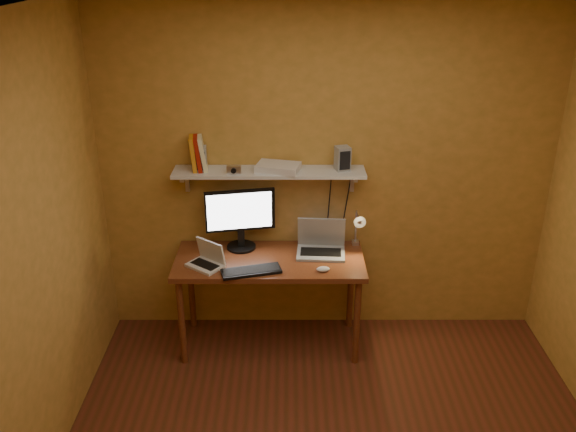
{
  "coord_description": "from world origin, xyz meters",
  "views": [
    {
      "loc": [
        -0.29,
        -2.71,
        2.87
      ],
      "look_at": [
        -0.29,
        1.18,
        1.14
      ],
      "focal_mm": 38.0,
      "sensor_mm": 36.0,
      "label": 1
    }
  ],
  "objects_px": {
    "wall_shelf": "(269,172)",
    "shelf_camera": "(234,170)",
    "monitor": "(240,216)",
    "mouse": "(323,269)",
    "netbook": "(208,259)",
    "laptop": "(321,243)",
    "desk_lamp": "(358,226)",
    "desk": "(270,269)",
    "router": "(278,167)",
    "speaker_left": "(200,159)",
    "keyboard": "(251,271)",
    "speaker_right": "(343,158)"
  },
  "relations": [
    {
      "from": "wall_shelf",
      "to": "shelf_camera",
      "type": "relative_size",
      "value": 13.25
    },
    {
      "from": "monitor",
      "to": "mouse",
      "type": "relative_size",
      "value": 5.47
    },
    {
      "from": "wall_shelf",
      "to": "netbook",
      "type": "xyz_separation_m",
      "value": [
        -0.44,
        -0.29,
        -0.56
      ]
    },
    {
      "from": "laptop",
      "to": "netbook",
      "type": "height_order",
      "value": "laptop"
    },
    {
      "from": "monitor",
      "to": "desk_lamp",
      "type": "xyz_separation_m",
      "value": [
        0.88,
        -0.05,
        -0.06
      ]
    },
    {
      "from": "desk",
      "to": "monitor",
      "type": "relative_size",
      "value": 2.69
    },
    {
      "from": "laptop",
      "to": "desk_lamp",
      "type": "relative_size",
      "value": 0.99
    },
    {
      "from": "wall_shelf",
      "to": "monitor",
      "type": "xyz_separation_m",
      "value": [
        -0.22,
        -0.01,
        -0.34
      ]
    },
    {
      "from": "wall_shelf",
      "to": "shelf_camera",
      "type": "height_order",
      "value": "shelf_camera"
    },
    {
      "from": "desk_lamp",
      "to": "monitor",
      "type": "bearing_deg",
      "value": 176.47
    },
    {
      "from": "laptop",
      "to": "desk_lamp",
      "type": "bearing_deg",
      "value": 6.83
    },
    {
      "from": "desk",
      "to": "desk_lamp",
      "type": "relative_size",
      "value": 3.73
    },
    {
      "from": "monitor",
      "to": "desk",
      "type": "bearing_deg",
      "value": -50.0
    },
    {
      "from": "wall_shelf",
      "to": "router",
      "type": "xyz_separation_m",
      "value": [
        0.07,
        -0.01,
        0.04
      ]
    },
    {
      "from": "mouse",
      "to": "router",
      "type": "relative_size",
      "value": 0.31
    },
    {
      "from": "desk_lamp",
      "to": "speaker_left",
      "type": "distance_m",
      "value": 1.27
    },
    {
      "from": "monitor",
      "to": "speaker_left",
      "type": "distance_m",
      "value": 0.53
    },
    {
      "from": "speaker_left",
      "to": "router",
      "type": "xyz_separation_m",
      "value": [
        0.57,
        -0.0,
        -0.06
      ]
    },
    {
      "from": "monitor",
      "to": "speaker_left",
      "type": "bearing_deg",
      "value": 167.6
    },
    {
      "from": "keyboard",
      "to": "speaker_left",
      "type": "relative_size",
      "value": 2.35
    },
    {
      "from": "router",
      "to": "desk",
      "type": "bearing_deg",
      "value": -109.62
    },
    {
      "from": "shelf_camera",
      "to": "router",
      "type": "xyz_separation_m",
      "value": [
        0.31,
        0.07,
        -0.01
      ]
    },
    {
      "from": "mouse",
      "to": "speaker_right",
      "type": "bearing_deg",
      "value": 63.85
    },
    {
      "from": "mouse",
      "to": "speaker_right",
      "type": "height_order",
      "value": "speaker_right"
    },
    {
      "from": "desk_lamp",
      "to": "router",
      "type": "height_order",
      "value": "router"
    },
    {
      "from": "desk",
      "to": "wall_shelf",
      "type": "height_order",
      "value": "wall_shelf"
    },
    {
      "from": "monitor",
      "to": "laptop",
      "type": "bearing_deg",
      "value": -17.22
    },
    {
      "from": "desk_lamp",
      "to": "speaker_left",
      "type": "xyz_separation_m",
      "value": [
        -1.16,
        0.06,
        0.51
      ]
    },
    {
      "from": "desk",
      "to": "desk_lamp",
      "type": "xyz_separation_m",
      "value": [
        0.66,
        0.13,
        0.29
      ]
    },
    {
      "from": "speaker_right",
      "to": "keyboard",
      "type": "bearing_deg",
      "value": -163.87
    },
    {
      "from": "wall_shelf",
      "to": "monitor",
      "type": "bearing_deg",
      "value": -176.47
    },
    {
      "from": "wall_shelf",
      "to": "speaker_right",
      "type": "bearing_deg",
      "value": 0.93
    },
    {
      "from": "keyboard",
      "to": "speaker_right",
      "type": "distance_m",
      "value": 1.04
    },
    {
      "from": "desk",
      "to": "shelf_camera",
      "type": "xyz_separation_m",
      "value": [
        -0.25,
        0.11,
        0.74
      ]
    },
    {
      "from": "mouse",
      "to": "netbook",
      "type": "bearing_deg",
      "value": 167.93
    },
    {
      "from": "desk",
      "to": "laptop",
      "type": "relative_size",
      "value": 3.75
    },
    {
      "from": "keyboard",
      "to": "mouse",
      "type": "distance_m",
      "value": 0.51
    },
    {
      "from": "wall_shelf",
      "to": "desk_lamp",
      "type": "height_order",
      "value": "wall_shelf"
    },
    {
      "from": "speaker_right",
      "to": "router",
      "type": "height_order",
      "value": "speaker_right"
    },
    {
      "from": "speaker_right",
      "to": "laptop",
      "type": "bearing_deg",
      "value": -163.95
    },
    {
      "from": "desk",
      "to": "shelf_camera",
      "type": "height_order",
      "value": "shelf_camera"
    },
    {
      "from": "desk",
      "to": "netbook",
      "type": "height_order",
      "value": "netbook"
    },
    {
      "from": "wall_shelf",
      "to": "laptop",
      "type": "distance_m",
      "value": 0.67
    },
    {
      "from": "mouse",
      "to": "shelf_camera",
      "type": "distance_m",
      "value": 0.95
    },
    {
      "from": "desk",
      "to": "keyboard",
      "type": "height_order",
      "value": "keyboard"
    },
    {
      "from": "speaker_right",
      "to": "desk",
      "type": "bearing_deg",
      "value": -175.1
    },
    {
      "from": "laptop",
      "to": "keyboard",
      "type": "distance_m",
      "value": 0.6
    },
    {
      "from": "wall_shelf",
      "to": "router",
      "type": "relative_size",
      "value": 4.58
    },
    {
      "from": "speaker_right",
      "to": "router",
      "type": "xyz_separation_m",
      "value": [
        -0.47,
        -0.02,
        -0.06
      ]
    },
    {
      "from": "keyboard",
      "to": "speaker_left",
      "type": "bearing_deg",
      "value": 118.86
    }
  ]
}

